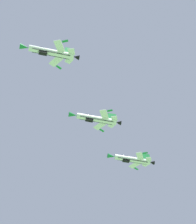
# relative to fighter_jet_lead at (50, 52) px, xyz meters

# --- Properties ---
(fighter_jet_lead) EXTENTS (13.45, 12.04, 4.37)m
(fighter_jet_lead) POSITION_rel_fighter_jet_lead_xyz_m (0.00, 0.00, 0.00)
(fighter_jet_lead) COLOR silver
(fighter_jet_left_wing) EXTENTS (13.45, 12.04, 4.37)m
(fighter_jet_left_wing) POSITION_rel_fighter_jet_lead_xyz_m (2.00, 24.91, -3.30)
(fighter_jet_left_wing) COLOR silver
(fighter_jet_right_wing) EXTENTS (13.45, 12.04, 4.37)m
(fighter_jet_right_wing) POSITION_rel_fighter_jet_lead_xyz_m (5.17, 46.61, -3.77)
(fighter_jet_right_wing) COLOR silver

